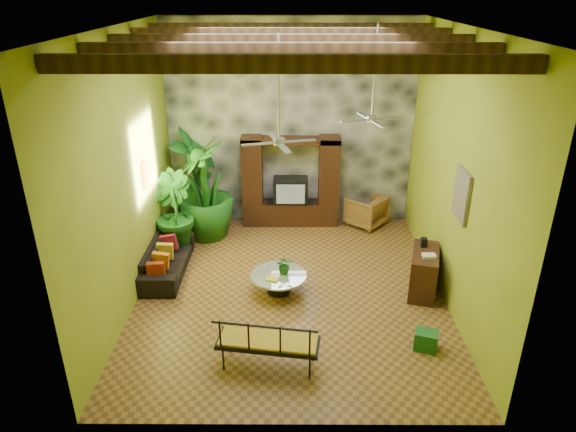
{
  "coord_description": "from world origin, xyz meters",
  "views": [
    {
      "loc": [
        -0.02,
        -8.84,
        5.64
      ],
      "look_at": [
        -0.05,
        0.2,
        1.53
      ],
      "focal_mm": 32.0,
      "sensor_mm": 36.0,
      "label": 1
    }
  ],
  "objects_px": {
    "green_bin": "(426,340)",
    "tall_plant_b": "(173,213)",
    "wicker_armchair": "(366,211)",
    "coffee_table": "(279,281)",
    "side_console": "(424,272)",
    "ceiling_fan_front": "(279,130)",
    "tall_plant_c": "(205,190)",
    "sofa": "(166,259)",
    "ceiling_fan_back": "(372,109)",
    "entertainment_center": "(291,188)",
    "iron_bench": "(268,341)",
    "tall_plant_a": "(195,177)"
  },
  "relations": [
    {
      "from": "entertainment_center",
      "to": "side_console",
      "type": "xyz_separation_m",
      "value": [
        2.64,
        -3.2,
        -0.52
      ]
    },
    {
      "from": "entertainment_center",
      "to": "green_bin",
      "type": "bearing_deg",
      "value": -65.35
    },
    {
      "from": "ceiling_fan_back",
      "to": "tall_plant_b",
      "type": "distance_m",
      "value": 4.93
    },
    {
      "from": "coffee_table",
      "to": "ceiling_fan_back",
      "type": "bearing_deg",
      "value": 35.25
    },
    {
      "from": "tall_plant_b",
      "to": "tall_plant_c",
      "type": "distance_m",
      "value": 1.03
    },
    {
      "from": "iron_bench",
      "to": "coffee_table",
      "type": "bearing_deg",
      "value": 95.57
    },
    {
      "from": "green_bin",
      "to": "wicker_armchair",
      "type": "bearing_deg",
      "value": 94.29
    },
    {
      "from": "sofa",
      "to": "green_bin",
      "type": "bearing_deg",
      "value": -116.79
    },
    {
      "from": "tall_plant_b",
      "to": "side_console",
      "type": "bearing_deg",
      "value": -17.94
    },
    {
      "from": "ceiling_fan_front",
      "to": "coffee_table",
      "type": "height_order",
      "value": "ceiling_fan_front"
    },
    {
      "from": "tall_plant_b",
      "to": "green_bin",
      "type": "xyz_separation_m",
      "value": [
        4.93,
        -3.48,
        -0.78
      ]
    },
    {
      "from": "ceiling_fan_front",
      "to": "side_console",
      "type": "relative_size",
      "value": 1.68
    },
    {
      "from": "ceiling_fan_back",
      "to": "wicker_armchair",
      "type": "height_order",
      "value": "ceiling_fan_back"
    },
    {
      "from": "green_bin",
      "to": "ceiling_fan_front",
      "type": "bearing_deg",
      "value": 149.94
    },
    {
      "from": "ceiling_fan_front",
      "to": "wicker_armchair",
      "type": "bearing_deg",
      "value": 58.51
    },
    {
      "from": "entertainment_center",
      "to": "coffee_table",
      "type": "bearing_deg",
      "value": -94.19
    },
    {
      "from": "entertainment_center",
      "to": "tall_plant_b",
      "type": "xyz_separation_m",
      "value": [
        -2.65,
        -1.49,
        -0.02
      ]
    },
    {
      "from": "entertainment_center",
      "to": "tall_plant_c",
      "type": "relative_size",
      "value": 1.0
    },
    {
      "from": "green_bin",
      "to": "tall_plant_a",
      "type": "bearing_deg",
      "value": 133.03
    },
    {
      "from": "ceiling_fan_back",
      "to": "iron_bench",
      "type": "xyz_separation_m",
      "value": [
        -1.95,
        -3.55,
        -2.87
      ]
    },
    {
      "from": "coffee_table",
      "to": "side_console",
      "type": "height_order",
      "value": "side_console"
    },
    {
      "from": "tall_plant_a",
      "to": "tall_plant_b",
      "type": "bearing_deg",
      "value": -100.47
    },
    {
      "from": "ceiling_fan_front",
      "to": "iron_bench",
      "type": "distance_m",
      "value": 3.47
    },
    {
      "from": "wicker_armchair",
      "to": "coffee_table",
      "type": "bearing_deg",
      "value": 6.69
    },
    {
      "from": "ceiling_fan_front",
      "to": "tall_plant_c",
      "type": "bearing_deg",
      "value": 122.92
    },
    {
      "from": "ceiling_fan_front",
      "to": "ceiling_fan_back",
      "type": "bearing_deg",
      "value": 41.63
    },
    {
      "from": "sofa",
      "to": "ceiling_fan_back",
      "type": "bearing_deg",
      "value": -82.76
    },
    {
      "from": "ceiling_fan_front",
      "to": "wicker_armchair",
      "type": "distance_m",
      "value": 5.04
    },
    {
      "from": "entertainment_center",
      "to": "ceiling_fan_front",
      "type": "height_order",
      "value": "ceiling_fan_front"
    },
    {
      "from": "green_bin",
      "to": "tall_plant_b",
      "type": "bearing_deg",
      "value": 144.76
    },
    {
      "from": "ceiling_fan_back",
      "to": "tall_plant_c",
      "type": "bearing_deg",
      "value": 161.29
    },
    {
      "from": "tall_plant_b",
      "to": "coffee_table",
      "type": "relative_size",
      "value": 1.69
    },
    {
      "from": "side_console",
      "to": "tall_plant_b",
      "type": "bearing_deg",
      "value": 177.73
    },
    {
      "from": "ceiling_fan_front",
      "to": "wicker_armchair",
      "type": "relative_size",
      "value": 2.15
    },
    {
      "from": "tall_plant_c",
      "to": "side_console",
      "type": "distance_m",
      "value": 5.35
    },
    {
      "from": "wicker_armchair",
      "to": "tall_plant_a",
      "type": "height_order",
      "value": "tall_plant_a"
    },
    {
      "from": "wicker_armchair",
      "to": "tall_plant_b",
      "type": "distance_m",
      "value": 4.81
    },
    {
      "from": "coffee_table",
      "to": "iron_bench",
      "type": "xyz_separation_m",
      "value": [
        -0.12,
        -2.25,
        0.28
      ]
    },
    {
      "from": "tall_plant_a",
      "to": "side_console",
      "type": "distance_m",
      "value": 6.01
    },
    {
      "from": "iron_bench",
      "to": "green_bin",
      "type": "relative_size",
      "value": 4.45
    },
    {
      "from": "coffee_table",
      "to": "side_console",
      "type": "distance_m",
      "value": 2.88
    },
    {
      "from": "ceiling_fan_front",
      "to": "ceiling_fan_back",
      "type": "distance_m",
      "value": 2.41
    },
    {
      "from": "entertainment_center",
      "to": "coffee_table",
      "type": "relative_size",
      "value": 2.16
    },
    {
      "from": "tall_plant_a",
      "to": "green_bin",
      "type": "xyz_separation_m",
      "value": [
        4.65,
        -4.99,
        -1.08
      ]
    },
    {
      "from": "tall_plant_a",
      "to": "side_console",
      "type": "xyz_separation_m",
      "value": [
        5.01,
        -3.21,
        -0.81
      ]
    },
    {
      "from": "ceiling_fan_front",
      "to": "sofa",
      "type": "relative_size",
      "value": 0.88
    },
    {
      "from": "ceiling_fan_back",
      "to": "tall_plant_b",
      "type": "height_order",
      "value": "ceiling_fan_back"
    },
    {
      "from": "entertainment_center",
      "to": "sofa",
      "type": "xyz_separation_m",
      "value": [
        -2.65,
        -2.46,
        -0.66
      ]
    },
    {
      "from": "ceiling_fan_back",
      "to": "iron_bench",
      "type": "height_order",
      "value": "ceiling_fan_back"
    },
    {
      "from": "entertainment_center",
      "to": "side_console",
      "type": "bearing_deg",
      "value": -50.51
    }
  ]
}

